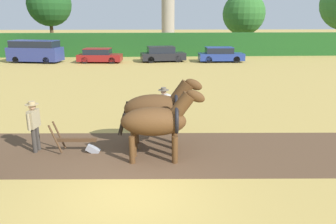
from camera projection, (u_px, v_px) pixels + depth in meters
The scene contains 14 objects.
ground_plane at pixel (131, 192), 8.40m from camera, with size 240.00×240.00×0.00m, color tan.
plowed_furrow_strip at pixel (27, 153), 10.83m from camera, with size 28.21×3.76×0.01m, color brown.
hedgerow at pixel (146, 45), 37.91m from camera, with size 78.88×1.52×2.63m, color #1E511E.
tree_left at pixel (49, 4), 41.98m from camera, with size 5.58×5.58×8.80m.
tree_center_left at pixel (244, 14), 43.73m from camera, with size 5.64×5.64×7.66m.
draft_horse_lead_left at pixel (157, 121), 9.97m from camera, with size 2.72×1.02×2.32m.
draft_horse_lead_right at pixel (158, 108), 11.03m from camera, with size 2.78×1.11×2.45m.
plow at pixel (80, 144), 10.76m from camera, with size 1.59×0.48×1.13m.
farmer_at_plow at pixel (34, 122), 10.68m from camera, with size 0.43×0.66×1.72m.
farmer_beside_team at pixel (164, 105), 12.93m from camera, with size 0.58×0.42×1.69m.
parked_van at pixel (35, 51), 32.49m from camera, with size 5.46×3.01×2.18m.
parked_car_left at pixel (99, 56), 32.46m from camera, with size 4.41×2.15×1.41m.
parked_car_center_left at pixel (162, 54), 33.14m from camera, with size 4.65×2.47×1.54m.
parked_car_center at pixel (221, 55), 32.91m from camera, with size 4.48×1.83×1.49m.
Camera 1 is at (0.57, -7.54, 4.30)m, focal length 35.00 mm.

